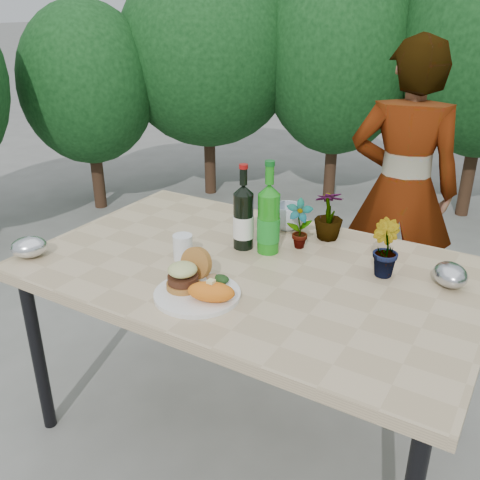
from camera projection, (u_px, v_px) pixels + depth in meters
The scene contains 18 objects.
ground at pixel (250, 426), 2.23m from camera, with size 80.00×80.00×0.00m, color slate.
patio_table at pixel (251, 279), 1.94m from camera, with size 1.60×1.00×0.75m.
shrub_hedge at pixel (374, 87), 3.15m from camera, with size 6.89×5.06×2.19m.
dinner_plate at pixel (197, 294), 1.71m from camera, with size 0.28×0.28×0.01m, color white.
burger_stack at pixel (186, 273), 1.73m from camera, with size 0.11×0.16×0.11m.
sweet_potato at pixel (211, 292), 1.65m from camera, with size 0.15×0.08×0.06m, color orange.
grilled_veg at pixel (218, 278), 1.77m from camera, with size 0.08×0.05×0.03m.
wine_bottle at pixel (243, 218), 2.01m from camera, with size 0.08×0.08×0.33m.
sparkling_water at pixel (269, 220), 1.97m from camera, with size 0.09×0.09×0.35m.
plastic_cup at pixel (183, 247), 1.95m from camera, with size 0.07×0.07×0.10m, color silver.
seedling_left at pixel (299, 224), 2.02m from camera, with size 0.10×0.07×0.19m, color #285E20.
seedling_mid at pixel (384, 248), 1.82m from camera, with size 0.11×0.09×0.20m, color #2C5B1F.
seedling_right at pixel (329, 215), 2.10m from camera, with size 0.11×0.11×0.20m, color #296121.
blue_bowl at pixel (288, 217), 2.20m from camera, with size 0.13×0.13×0.11m, color silver.
foil_packet_left at pixel (29, 247), 1.97m from camera, with size 0.13×0.11×0.08m, color silver.
foil_packet_right at pixel (450, 275), 1.77m from camera, with size 0.13×0.11×0.08m, color #AFB1B6.
person at pixel (402, 190), 2.69m from camera, with size 0.54×0.36×1.49m, color #945D4A.
terracotta_pot at pixel (204, 216), 4.20m from camera, with size 0.17×0.17×0.14m.
Camera 1 is at (0.85, -1.49, 1.62)m, focal length 40.00 mm.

